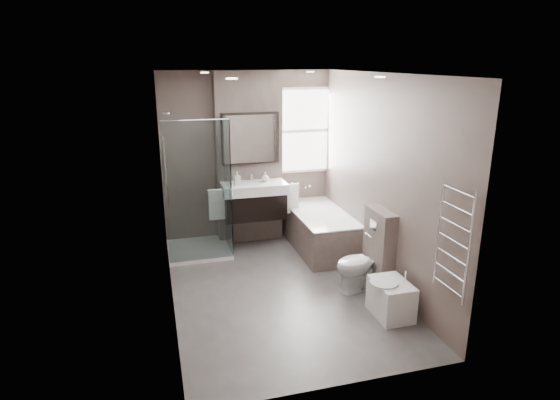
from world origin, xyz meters
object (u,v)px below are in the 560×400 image
object	(u,v)px
vanity	(254,200)
bidet	(391,298)
bathtub	(319,228)
toilet	(361,263)

from	to	relation	value
vanity	bidet	xyz separation A→B (m)	(1.01, -2.38, -0.53)
vanity	bathtub	xyz separation A→B (m)	(0.92, -0.33, -0.43)
vanity	bathtub	size ratio (longest dim) A/B	0.59
vanity	toilet	size ratio (longest dim) A/B	1.41
bathtub	bidet	distance (m)	2.06
bathtub	bidet	size ratio (longest dim) A/B	3.03
toilet	bathtub	bearing A→B (deg)	169.75
toilet	bidet	world-z (taller)	toilet
bathtub	toilet	world-z (taller)	toilet
vanity	bidet	world-z (taller)	vanity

